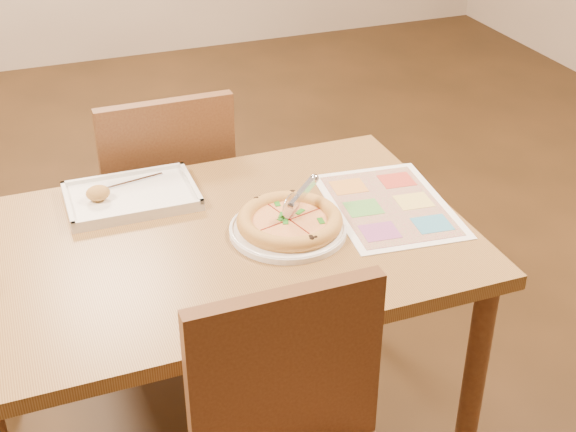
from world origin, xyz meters
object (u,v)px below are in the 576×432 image
object	(u,v)px
pizza	(290,221)
appetizer_tray	(129,197)
plate	(288,230)
pizza_cutter	(299,196)
chair_far	(165,186)
menu	(389,205)
dining_table	(217,266)

from	to	relation	value
pizza	appetizer_tray	world-z (taller)	appetizer_tray
plate	pizza_cutter	bearing A→B (deg)	36.39
plate	appetizer_tray	size ratio (longest dim) A/B	0.85
chair_far	pizza_cutter	bearing A→B (deg)	110.68
chair_far	pizza	bearing A→B (deg)	106.87
pizza	menu	size ratio (longest dim) A/B	0.63
plate	appetizer_tray	world-z (taller)	appetizer_tray
chair_far	menu	bearing A→B (deg)	128.93
plate	pizza	xyz separation A→B (m)	(0.01, 0.01, 0.02)
appetizer_tray	dining_table	bearing A→B (deg)	-58.27
dining_table	pizza	size ratio (longest dim) A/B	4.71
appetizer_tray	pizza	bearing A→B (deg)	-40.12
pizza	menu	distance (m)	0.30
dining_table	menu	bearing A→B (deg)	-0.97
dining_table	menu	size ratio (longest dim) A/B	2.95
chair_far	plate	world-z (taller)	chair_far
dining_table	plate	bearing A→B (deg)	-11.73
dining_table	appetizer_tray	size ratio (longest dim) A/B	3.64
chair_far	appetizer_tray	world-z (taller)	chair_far
pizza	pizza_cutter	size ratio (longest dim) A/B	2.23
dining_table	pizza_cutter	size ratio (longest dim) A/B	10.48
dining_table	pizza_cutter	distance (m)	0.28
pizza	pizza_cutter	bearing A→B (deg)	35.04
dining_table	chair_far	bearing A→B (deg)	90.00
menu	pizza	bearing A→B (deg)	-175.50
pizza	pizza_cutter	xyz separation A→B (m)	(0.04, 0.03, 0.05)
pizza_cutter	plate	bearing A→B (deg)	-175.47
dining_table	appetizer_tray	distance (m)	0.33
dining_table	plate	world-z (taller)	plate
appetizer_tray	menu	bearing A→B (deg)	-22.95
plate	pizza	size ratio (longest dim) A/B	1.10
chair_far	appetizer_tray	xyz separation A→B (m)	(-0.17, -0.33, 0.17)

